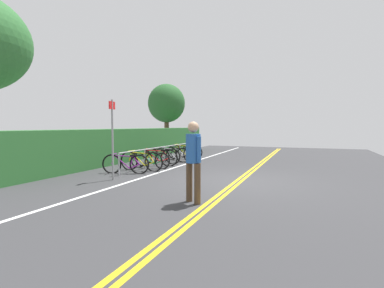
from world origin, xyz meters
TOP-DOWN VIEW (x-y plane):
  - ground_plane at (0.00, 0.00)m, footprint 30.13×11.80m
  - centre_line_yellow_inner at (0.00, -0.08)m, footprint 27.11×0.10m
  - centre_line_yellow_outer at (0.00, 0.08)m, footprint 27.11×0.10m
  - bike_lane_stripe_white at (0.00, 3.04)m, footprint 27.11×0.12m
  - bike_rack at (2.77, 3.96)m, footprint 6.77×0.05m
  - bicycle_0 at (-0.07, 4.04)m, footprint 0.59×1.66m
  - bicycle_1 at (0.69, 3.87)m, footprint 0.46×1.83m
  - bicycle_2 at (1.38, 3.89)m, footprint 0.46×1.74m
  - bicycle_3 at (2.02, 3.96)m, footprint 0.64×1.77m
  - bicycle_4 at (2.83, 4.10)m, footprint 0.46×1.77m
  - bicycle_5 at (3.46, 3.88)m, footprint 0.46×1.73m
  - bicycle_6 at (4.18, 3.82)m, footprint 0.59×1.72m
  - bicycle_7 at (4.84, 3.91)m, footprint 0.46×1.76m
  - bicycle_8 at (5.56, 3.88)m, footprint 0.59×1.61m
  - pedestrian at (-2.87, 0.38)m, footprint 0.32×0.43m
  - sign_post_near at (-1.27, 3.69)m, footprint 0.36×0.09m
  - hedge_backdrop at (4.27, 6.35)m, footprint 15.72×1.19m
  - tree_mid at (10.06, 7.49)m, footprint 2.63×2.63m

SIDE VIEW (x-z plane):
  - ground_plane at x=0.00m, z-range -0.05..0.00m
  - centre_line_yellow_inner at x=0.00m, z-range 0.00..0.00m
  - centre_line_yellow_outer at x=0.00m, z-range 0.00..0.00m
  - bike_lane_stripe_white at x=0.00m, z-range 0.00..0.00m
  - bicycle_2 at x=1.38m, z-range -0.02..0.66m
  - bicycle_8 at x=5.56m, z-range -0.02..0.67m
  - bicycle_6 at x=4.18m, z-range -0.02..0.68m
  - bicycle_5 at x=3.46m, z-range -0.02..0.70m
  - bicycle_0 at x=-0.07m, z-range -0.02..0.71m
  - bicycle_4 at x=2.83m, z-range -0.02..0.72m
  - bicycle_3 at x=2.02m, z-range -0.02..0.73m
  - bicycle_1 at x=0.69m, z-range -0.02..0.75m
  - bicycle_7 at x=4.84m, z-range -0.02..0.76m
  - bike_rack at x=2.77m, z-range 0.21..1.00m
  - hedge_backdrop at x=4.27m, z-range 0.00..1.54m
  - pedestrian at x=-2.87m, z-range 0.14..1.92m
  - sign_post_near at x=-1.27m, z-range 0.24..2.73m
  - tree_mid at x=10.06m, z-range 0.94..5.59m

